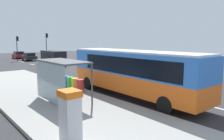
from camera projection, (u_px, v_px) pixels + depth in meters
name	position (u px, v px, depth m)	size (l,w,h in m)	color
ground_plane	(59.00, 72.00, 27.10)	(56.00, 92.00, 0.04)	#2D2D30
sidewalk_platform	(52.00, 99.00, 13.92)	(6.20, 30.00, 0.18)	#999993
lane_stripe_seg_0	(224.00, 110.00, 12.13)	(0.16, 2.20, 0.01)	silver
lane_stripe_seg_1	(154.00, 93.00, 15.91)	(0.16, 2.20, 0.01)	silver
lane_stripe_seg_2	(111.00, 83.00, 19.69)	(0.16, 2.20, 0.01)	silver
lane_stripe_seg_3	(82.00, 76.00, 23.47)	(0.16, 2.20, 0.01)	silver
lane_stripe_seg_4	(61.00, 71.00, 27.26)	(0.16, 2.20, 0.01)	silver
lane_stripe_seg_5	(45.00, 67.00, 31.04)	(0.16, 2.20, 0.01)	silver
lane_stripe_seg_6	(32.00, 64.00, 34.82)	(0.16, 2.20, 0.01)	silver
lane_stripe_seg_7	(22.00, 62.00, 38.60)	(0.16, 2.20, 0.01)	silver
bus	(132.00, 71.00, 14.70)	(2.83, 11.08, 3.21)	orange
white_van	(53.00, 57.00, 33.04)	(2.13, 5.25, 2.30)	black
sedan_near	(29.00, 56.00, 41.40)	(2.04, 4.49, 1.52)	black
sedan_far	(19.00, 55.00, 46.37)	(2.05, 4.49, 1.52)	#A51919
ticket_machine	(70.00, 115.00, 7.86)	(0.66, 0.76, 1.94)	silver
recycling_bin_red	(80.00, 86.00, 15.35)	(0.52, 0.52, 0.95)	red
recycling_bin_yellow	(75.00, 84.00, 15.88)	(0.52, 0.52, 0.95)	yellow
recycling_bin_green	(70.00, 83.00, 16.41)	(0.52, 0.52, 0.95)	green
recycling_bin_blue	(66.00, 82.00, 16.94)	(0.52, 0.52, 0.95)	blue
traffic_light_near_side	(47.00, 42.00, 42.29)	(0.49, 0.28, 5.31)	#2D2D2D
traffic_light_median	(17.00, 44.00, 40.30)	(0.49, 0.28, 4.70)	#2D2D2D
bus_shelter	(58.00, 71.00, 12.90)	(1.80, 4.00, 2.50)	#4C4C51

